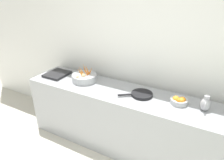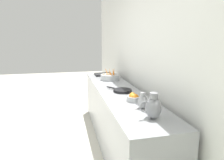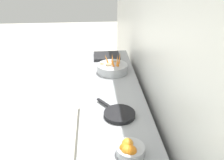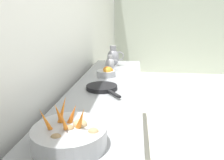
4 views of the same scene
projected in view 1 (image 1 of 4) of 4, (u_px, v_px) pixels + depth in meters
The scene contains 7 objects.
tile_wall_left at pixel (186, 42), 2.39m from camera, with size 0.10×7.64×3.00m, color white.
prep_counter at pixel (129, 122), 2.73m from camera, with size 0.61×2.94×0.87m, color #9EA0A5.
vegetable_colander at pixel (84, 77), 2.87m from camera, with size 0.35×0.35×0.22m.
orange_bowl at pixel (179, 101), 2.32m from camera, with size 0.20×0.20×0.10m.
metal_pitcher_short at pixel (205, 104), 2.18m from camera, with size 0.15×0.11×0.18m.
counter_sink_basin at pixel (57, 74), 3.06m from camera, with size 0.34×0.30×0.04m, color #232326.
skillet_on_counter at pixel (141, 94), 2.50m from camera, with size 0.32×0.39×0.03m.
Camera 1 is at (0.53, 0.66, 2.11)m, focal length 32.63 mm.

